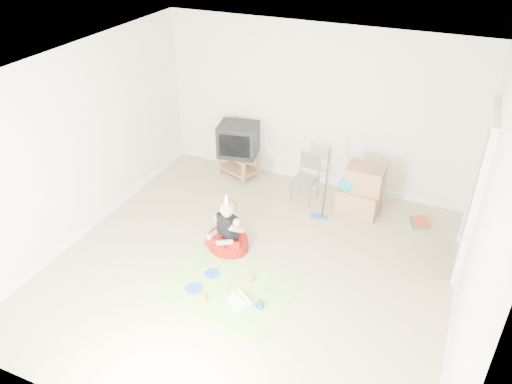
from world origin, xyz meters
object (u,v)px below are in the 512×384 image
at_px(folding_chair, 305,179).
at_px(seated_woman, 228,236).
at_px(crt_tv, 238,140).
at_px(birthday_cake, 240,303).
at_px(tv_stand, 239,162).
at_px(cardboard_boxes, 361,191).

relative_size(folding_chair, seated_woman, 0.91).
height_order(crt_tv, seated_woman, crt_tv).
distance_m(folding_chair, birthday_cake, 2.55).
relative_size(tv_stand, seated_woman, 0.85).
bearing_deg(cardboard_boxes, seated_woman, -131.94).
bearing_deg(seated_woman, tv_stand, 111.01).
xyz_separation_m(seated_woman, birthday_cake, (0.62, -0.95, -0.15)).
height_order(folding_chair, cardboard_boxes, folding_chair).
bearing_deg(birthday_cake, crt_tv, 115.34).
bearing_deg(cardboard_boxes, tv_stand, 171.99).
bearing_deg(crt_tv, folding_chair, -24.80).
bearing_deg(tv_stand, crt_tv, -90.00).
height_order(tv_stand, folding_chair, folding_chair).
relative_size(tv_stand, folding_chair, 0.94).
xyz_separation_m(folding_chair, birthday_cake, (0.06, -2.52, -0.35)).
height_order(tv_stand, birthday_cake, tv_stand).
distance_m(tv_stand, folding_chair, 1.34).
xyz_separation_m(crt_tv, cardboard_boxes, (2.16, -0.30, -0.30)).
bearing_deg(birthday_cake, folding_chair, 91.25).
height_order(tv_stand, crt_tv, crt_tv).
height_order(crt_tv, birthday_cake, crt_tv).
bearing_deg(cardboard_boxes, crt_tv, 171.99).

